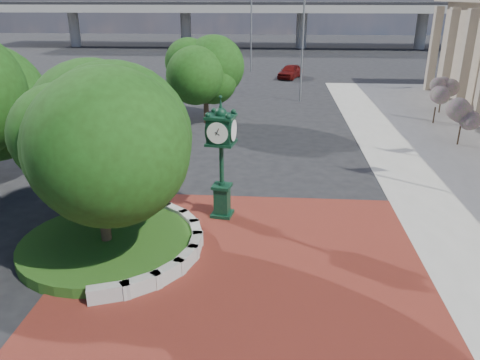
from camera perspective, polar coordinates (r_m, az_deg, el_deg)
name	(u,v)px	position (r m, az deg, el deg)	size (l,w,h in m)	color
ground	(246,254)	(16.67, 0.80, -9.04)	(200.00, 200.00, 0.00)	black
plaza	(245,269)	(15.81, 0.57, -10.82)	(12.00, 12.00, 0.04)	maroon
planter_wall	(170,245)	(16.89, -8.49, -7.80)	(2.96, 6.77, 0.54)	#9E9B93
grass_bed	(107,244)	(17.55, -15.86, -7.51)	(6.10, 6.10, 0.40)	#1C4413
overpass	(271,8)	(84.35, 3.86, 20.21)	(90.00, 12.00, 7.50)	#9E9B93
tree_planter	(96,150)	(16.19, -17.12, 3.48)	(5.20, 5.20, 6.33)	#38281C
tree_street	(205,77)	(33.10, -4.25, 12.39)	(4.40, 4.40, 5.45)	#38281C
post_clock	(221,154)	(18.37, -2.28, 3.22)	(1.16, 1.16, 4.93)	black
parked_car	(290,71)	(52.86, 6.15, 13.03)	(1.75, 4.36, 1.48)	#5A0F0C
street_lamp_near	(305,38)	(40.33, 7.98, 16.82)	(1.98, 0.71, 9.01)	slate
street_lamp_far	(253,22)	(56.80, 1.63, 18.75)	(2.16, 0.63, 9.72)	slate
shrub_near	(462,120)	(31.09, 25.41, 6.68)	(1.20, 1.20, 2.20)	#38281C
shrub_mid	(436,101)	(35.84, 22.81, 8.82)	(1.20, 1.20, 2.20)	#38281C
shrub_far	(442,92)	(39.44, 23.41, 9.77)	(1.20, 1.20, 2.20)	#38281C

